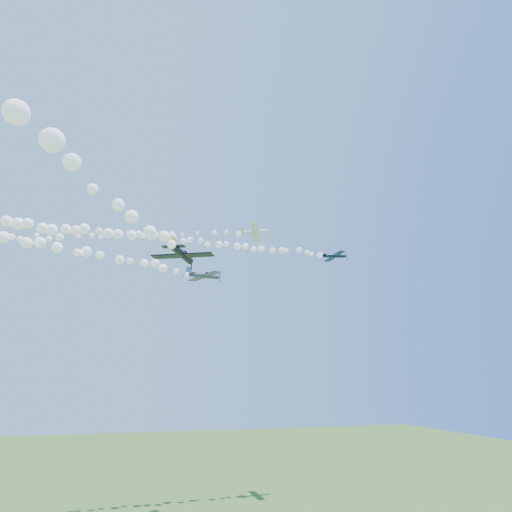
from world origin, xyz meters
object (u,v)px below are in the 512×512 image
object	(u,v)px
plane_navy	(334,256)
plane_grey	(204,276)
plane_white	(255,232)
plane_black	(182,255)

from	to	relation	value
plane_navy	plane_grey	world-z (taller)	plane_navy
plane_white	plane_grey	size ratio (longest dim) A/B	0.78
plane_navy	plane_black	world-z (taller)	plane_navy
plane_white	plane_navy	xyz separation A→B (m)	(21.08, 7.93, -1.07)
plane_white	plane_black	world-z (taller)	plane_white
plane_grey	plane_black	distance (m)	31.22
plane_grey	plane_black	world-z (taller)	plane_grey
plane_white	plane_navy	size ratio (longest dim) A/B	0.85
plane_navy	plane_grey	distance (m)	33.17
plane_navy	plane_black	distance (m)	55.45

